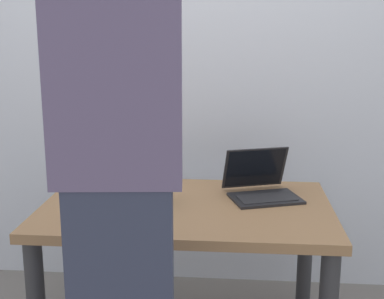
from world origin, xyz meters
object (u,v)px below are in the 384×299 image
beer_bottle_amber (161,183)px  beer_bottle_green (134,176)px  laptop (261,185)px  beer_bottle_dark (125,178)px  person_figure (119,186)px  coffee_mug (93,216)px

beer_bottle_amber → beer_bottle_green: (-0.13, 0.06, 0.01)m
laptop → beer_bottle_green: bearing=-169.5°
laptop → beer_bottle_dark: bearing=-163.2°
beer_bottle_amber → person_figure: bearing=-93.7°
laptop → beer_bottle_green: size_ratio=1.23×
laptop → coffee_mug: (-0.67, -0.45, -0.00)m
person_figure → laptop: bearing=58.4°
beer_bottle_amber → coffee_mug: beer_bottle_amber is taller
beer_bottle_green → person_figure: 0.71m
person_figure → coffee_mug: (-0.19, 0.34, -0.23)m
beer_bottle_dark → person_figure: (0.11, -0.61, 0.16)m
person_figure → coffee_mug: bearing=118.9°
beer_bottle_amber → coffee_mug: 0.37m
beer_bottle_amber → beer_bottle_dark: (-0.15, -0.01, 0.02)m
beer_bottle_dark → coffee_mug: 0.29m
beer_bottle_dark → beer_bottle_green: 0.08m
beer_bottle_dark → coffee_mug: beer_bottle_dark is taller
beer_bottle_amber → coffee_mug: (-0.23, -0.28, -0.06)m
beer_bottle_amber → beer_bottle_green: 0.15m
laptop → beer_bottle_amber: 0.48m
laptop → coffee_mug: 0.81m
laptop → beer_bottle_dark: size_ratio=1.18×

